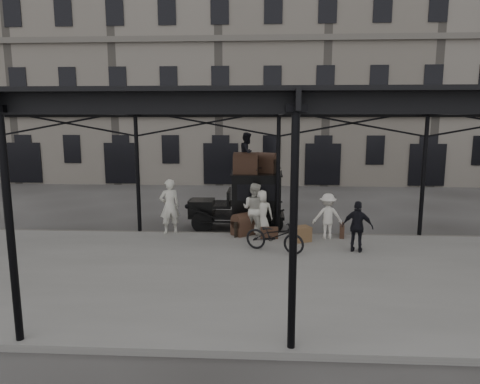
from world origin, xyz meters
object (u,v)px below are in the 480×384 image
object	(u,v)px
bicycle	(275,236)
steamer_trunk_platform	(245,225)
porter_left	(170,206)
steamer_trunk_roof_near	(246,165)
taxi	(248,198)
porter_official	(358,227)

from	to	relation	value
bicycle	steamer_trunk_platform	size ratio (longest dim) A/B	2.15
porter_left	steamer_trunk_roof_near	bearing A→B (deg)	177.72
bicycle	porter_left	bearing A→B (deg)	85.27
taxi	bicycle	xyz separation A→B (m)	(0.93, -3.30, -0.55)
taxi	steamer_trunk_roof_near	size ratio (longest dim) A/B	4.03
porter_official	steamer_trunk_platform	xyz separation A→B (m)	(-3.53, 1.83, -0.47)
porter_left	bicycle	world-z (taller)	porter_left
taxi	porter_official	size ratio (longest dim) A/B	2.31
porter_left	bicycle	size ratio (longest dim) A/B	1.03
bicycle	steamer_trunk_roof_near	xyz separation A→B (m)	(-1.01, 3.06, 1.86)
steamer_trunk_roof_near	steamer_trunk_platform	bearing A→B (deg)	-85.22
porter_left	porter_official	distance (m)	6.48
bicycle	porter_official	bearing A→B (deg)	-63.37
taxi	steamer_trunk_platform	bearing A→B (deg)	-92.74
porter_left	porter_official	size ratio (longest dim) A/B	1.24
steamer_trunk_roof_near	porter_official	bearing A→B (deg)	-35.61
porter_official	steamer_trunk_platform	bearing A→B (deg)	-7.91
porter_left	steamer_trunk_roof_near	world-z (taller)	steamer_trunk_roof_near
porter_official	steamer_trunk_roof_near	distance (m)	4.85
taxi	porter_left	xyz separation A→B (m)	(-2.75, -1.32, -0.08)
porter_official	bicycle	xyz separation A→B (m)	(-2.53, -0.13, -0.29)
steamer_trunk_roof_near	steamer_trunk_platform	world-z (taller)	steamer_trunk_roof_near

